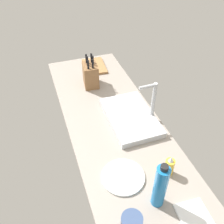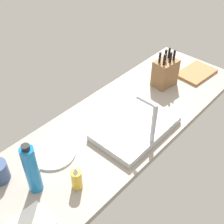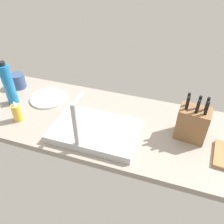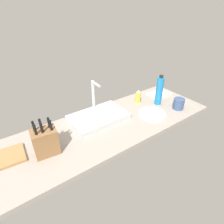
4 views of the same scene
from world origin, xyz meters
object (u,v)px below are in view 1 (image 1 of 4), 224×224
(knife_block, at_px, (91,75))
(dish_towel, at_px, (198,223))
(faucet, at_px, (152,100))
(sink_basin, at_px, (131,117))
(cutting_board, at_px, (94,66))
(soap_bottle, at_px, (169,167))
(dinner_plate, at_px, (123,177))
(water_bottle, at_px, (160,186))
(coffee_mug, at_px, (132,224))

(knife_block, height_order, dish_towel, knife_block)
(faucet, bearing_deg, dish_towel, -8.11)
(sink_basin, distance_m, cutting_board, 0.71)
(soap_bottle, xyz_separation_m, dinner_plate, (-0.05, -0.23, -0.05))
(knife_block, xyz_separation_m, dinner_plate, (0.85, -0.07, -0.08))
(dinner_plate, bearing_deg, cutting_board, 171.56)
(water_bottle, relative_size, dinner_plate, 1.22)
(knife_block, bearing_deg, dinner_plate, 2.29)
(faucet, height_order, soap_bottle, faucet)
(cutting_board, distance_m, water_bottle, 1.28)
(faucet, xyz_separation_m, dinner_plate, (0.36, -0.32, -0.15))
(knife_block, distance_m, coffee_mug, 1.12)
(cutting_board, xyz_separation_m, water_bottle, (1.27, -0.06, 0.12))
(soap_bottle, relative_size, water_bottle, 0.46)
(cutting_board, bearing_deg, sink_basin, 3.15)
(faucet, relative_size, knife_block, 1.15)
(knife_block, height_order, cutting_board, knife_block)
(soap_bottle, xyz_separation_m, coffee_mug, (0.20, -0.29, -0.01))
(sink_basin, relative_size, water_bottle, 1.63)
(coffee_mug, bearing_deg, knife_block, 173.39)
(faucet, xyz_separation_m, coffee_mug, (0.61, -0.38, -0.11))
(cutting_board, relative_size, water_bottle, 0.94)
(soap_bottle, relative_size, dinner_plate, 0.57)
(knife_block, bearing_deg, coffee_mug, 0.22)
(dinner_plate, height_order, dish_towel, same)
(knife_block, xyz_separation_m, water_bottle, (1.03, 0.03, 0.04))
(faucet, bearing_deg, knife_block, -153.08)
(dish_towel, bearing_deg, coffee_mug, -104.11)
(soap_bottle, bearing_deg, faucet, 167.33)
(cutting_board, height_order, soap_bottle, soap_bottle)
(soap_bottle, height_order, coffee_mug, soap_bottle)
(dinner_plate, bearing_deg, soap_bottle, 77.59)
(faucet, distance_m, coffee_mug, 0.73)
(knife_block, distance_m, dinner_plate, 0.86)
(soap_bottle, bearing_deg, knife_block, -169.87)
(water_bottle, distance_m, dish_towel, 0.23)
(sink_basin, relative_size, dish_towel, 2.15)
(soap_bottle, bearing_deg, coffee_mug, -54.84)
(faucet, bearing_deg, sink_basin, -106.55)
(knife_block, relative_size, cutting_board, 0.93)
(dinner_plate, bearing_deg, water_bottle, 30.07)
(soap_bottle, height_order, water_bottle, water_bottle)
(dish_towel, distance_m, coffee_mug, 0.30)
(sink_basin, height_order, water_bottle, water_bottle)
(sink_basin, relative_size, faucet, 1.62)
(knife_block, relative_size, soap_bottle, 1.89)
(sink_basin, distance_m, coffee_mug, 0.70)
(water_bottle, distance_m, coffee_mug, 0.20)
(dinner_plate, bearing_deg, coffee_mug, -13.37)
(sink_basin, bearing_deg, coffee_mug, -22.13)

